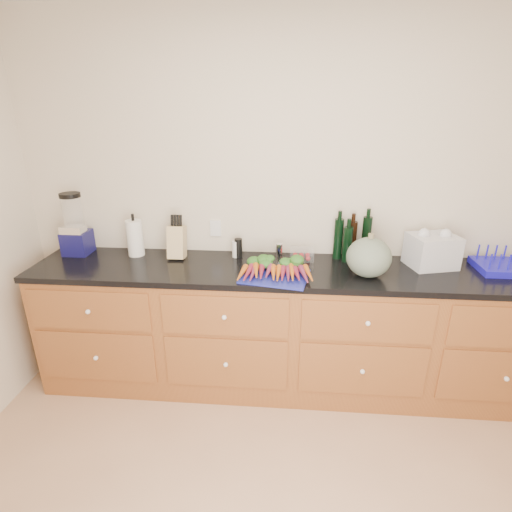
# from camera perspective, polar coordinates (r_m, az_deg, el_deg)

# --- Properties ---
(wall_back) EXTENTS (4.10, 0.05, 2.60)m
(wall_back) POSITION_cam_1_polar(r_m,az_deg,el_deg) (2.93, 5.89, 7.22)
(wall_back) COLOR beige
(wall_back) RESTS_ON ground
(cabinets) EXTENTS (3.60, 0.64, 0.90)m
(cabinets) POSITION_cam_1_polar(r_m,az_deg,el_deg) (2.96, 5.36, -10.55)
(cabinets) COLOR brown
(cabinets) RESTS_ON ground
(countertop) EXTENTS (3.64, 0.62, 0.04)m
(countertop) POSITION_cam_1_polar(r_m,az_deg,el_deg) (2.74, 5.69, -2.14)
(countertop) COLOR black
(countertop) RESTS_ON cabinets
(cutting_board) EXTENTS (0.47, 0.39, 0.01)m
(cutting_board) POSITION_cam_1_polar(r_m,az_deg,el_deg) (2.59, 2.72, -2.93)
(cutting_board) COLOR #1E2595
(cutting_board) RESTS_ON countertop
(carrots) EXTENTS (0.47, 0.32, 0.06)m
(carrots) POSITION_cam_1_polar(r_m,az_deg,el_deg) (2.61, 2.76, -1.98)
(carrots) COLOR #CA6117
(carrots) RESTS_ON cutting_board
(squash) EXTENTS (0.29, 0.29, 0.26)m
(squash) POSITION_cam_1_polar(r_m,az_deg,el_deg) (2.66, 15.82, -0.19)
(squash) COLOR #516051
(squash) RESTS_ON countertop
(blender_appliance) EXTENTS (0.18, 0.18, 0.46)m
(blender_appliance) POSITION_cam_1_polar(r_m,az_deg,el_deg) (3.21, -24.44, 3.69)
(blender_appliance) COLOR #11104D
(blender_appliance) RESTS_ON countertop
(paper_towel) EXTENTS (0.12, 0.12, 0.26)m
(paper_towel) POSITION_cam_1_polar(r_m,az_deg,el_deg) (3.05, -16.90, 2.48)
(paper_towel) COLOR white
(paper_towel) RESTS_ON countertop
(knife_block) EXTENTS (0.12, 0.12, 0.23)m
(knife_block) POSITION_cam_1_polar(r_m,az_deg,el_deg) (2.93, -11.23, 1.96)
(knife_block) COLOR #D1B97A
(knife_block) RESTS_ON countertop
(grinder_salt) EXTENTS (0.05, 0.05, 0.12)m
(grinder_salt) POSITION_cam_1_polar(r_m,az_deg,el_deg) (2.90, -2.92, 1.00)
(grinder_salt) COLOR silver
(grinder_salt) RESTS_ON countertop
(grinder_pepper) EXTENTS (0.06, 0.06, 0.14)m
(grinder_pepper) POSITION_cam_1_polar(r_m,az_deg,el_deg) (2.90, -2.52, 1.15)
(grinder_pepper) COLOR black
(grinder_pepper) RESTS_ON countertop
(canister_chrome) EXTENTS (0.05, 0.05, 0.11)m
(canister_chrome) POSITION_cam_1_polar(r_m,az_deg,el_deg) (2.88, 3.34, 0.72)
(canister_chrome) COLOR white
(canister_chrome) RESTS_ON countertop
(tomato_box) EXTENTS (0.17, 0.13, 0.08)m
(tomato_box) POSITION_cam_1_polar(r_m,az_deg,el_deg) (2.88, 6.54, 0.25)
(tomato_box) COLOR white
(tomato_box) RESTS_ON countertop
(bottles) EXTENTS (0.26, 0.13, 0.31)m
(bottles) POSITION_cam_1_polar(r_m,az_deg,el_deg) (2.92, 13.43, 2.21)
(bottles) COLOR black
(bottles) RESTS_ON countertop
(grocery_bag) EXTENTS (0.35, 0.31, 0.22)m
(grocery_bag) POSITION_cam_1_polar(r_m,az_deg,el_deg) (2.98, 23.83, 0.68)
(grocery_bag) COLOR silver
(grocery_bag) RESTS_ON countertop
(dish_rack) EXTENTS (0.37, 0.29, 0.15)m
(dish_rack) POSITION_cam_1_polar(r_m,az_deg,el_deg) (3.16, 32.03, -1.12)
(dish_rack) COLOR #1A15BD
(dish_rack) RESTS_ON countertop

